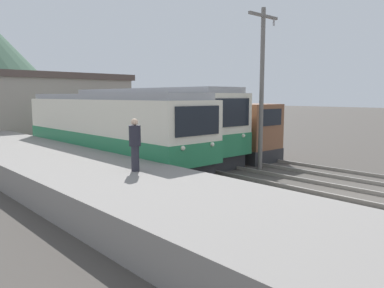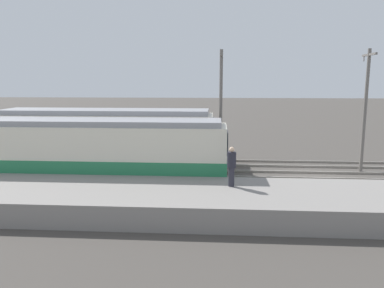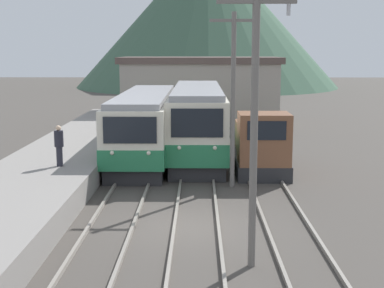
{
  "view_description": "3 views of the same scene",
  "coord_description": "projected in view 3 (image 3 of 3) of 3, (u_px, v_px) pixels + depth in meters",
  "views": [
    {
      "loc": [
        -12.32,
        -5.19,
        3.42
      ],
      "look_at": [
        -1.24,
        6.84,
        1.31
      ],
      "focal_mm": 35.0,
      "sensor_mm": 36.0,
      "label": 1
    },
    {
      "loc": [
        -21.22,
        5.49,
        5.47
      ],
      "look_at": [
        0.81,
        7.02,
        1.72
      ],
      "focal_mm": 35.0,
      "sensor_mm": 36.0,
      "label": 2
    },
    {
      "loc": [
        0.26,
        -16.94,
        5.75
      ],
      "look_at": [
        -0.03,
        6.75,
        1.6
      ],
      "focal_mm": 50.0,
      "sensor_mm": 36.0,
      "label": 3
    }
  ],
  "objects": [
    {
      "name": "commuter_train_center",
      "position": [
        197.0,
        124.0,
        29.25
      ],
      "size": [
        2.84,
        12.7,
        3.82
      ],
      "color": "#28282B",
      "rests_on": "ground"
    },
    {
      "name": "platform_left",
      "position": [
        2.0,
        212.0,
        17.67
      ],
      "size": [
        4.5,
        54.0,
        0.98
      ],
      "primitive_type": "cube",
      "color": "gray",
      "rests_on": "ground"
    },
    {
      "name": "person_on_platform",
      "position": [
        59.0,
        144.0,
        22.23
      ],
      "size": [
        0.38,
        0.38,
        1.72
      ],
      "color": "#282833",
      "rests_on": "platform_left"
    },
    {
      "name": "station_building",
      "position": [
        200.0,
        90.0,
        42.83
      ],
      "size": [
        12.6,
        6.3,
        5.25
      ],
      "color": "gray",
      "rests_on": "ground"
    },
    {
      "name": "catenary_mast_near",
      "position": [
        254.0,
        120.0,
        13.78
      ],
      "size": [
        2.0,
        0.2,
        7.31
      ],
      "color": "slate",
      "rests_on": "ground"
    },
    {
      "name": "catenary_mast_mid",
      "position": [
        233.0,
        94.0,
        22.22
      ],
      "size": [
        2.0,
        0.2,
        7.31
      ],
      "color": "slate",
      "rests_on": "ground"
    },
    {
      "name": "track_center",
      "position": [
        196.0,
        225.0,
        17.67
      ],
      "size": [
        1.54,
        60.0,
        0.14
      ],
      "color": "gray",
      "rests_on": "ground"
    },
    {
      "name": "ground_plane",
      "position": [
        190.0,
        227.0,
        17.68
      ],
      "size": [
        200.0,
        200.0,
        0.0
      ],
      "primitive_type": "plane",
      "color": "#47423D"
    },
    {
      "name": "commuter_train_left",
      "position": [
        146.0,
        127.0,
        28.91
      ],
      "size": [
        2.84,
        13.38,
        3.52
      ],
      "color": "#28282B",
      "rests_on": "ground"
    },
    {
      "name": "shunting_locomotive",
      "position": [
        259.0,
        146.0,
        25.8
      ],
      "size": [
        2.4,
        6.02,
        3.0
      ],
      "color": "#28282B",
      "rests_on": "ground"
    },
    {
      "name": "track_left",
      "position": [
        112.0,
        224.0,
        17.7
      ],
      "size": [
        1.54,
        60.0,
        0.14
      ],
      "color": "gray",
      "rests_on": "ground"
    },
    {
      "name": "mountain_backdrop",
      "position": [
        207.0,
        14.0,
        85.58
      ],
      "size": [
        41.84,
        41.84,
        23.02
      ],
      "color": "#3D5B47",
      "rests_on": "ground"
    },
    {
      "name": "track_right",
      "position": [
        287.0,
        225.0,
        17.63
      ],
      "size": [
        1.54,
        60.0,
        0.14
      ],
      "color": "gray",
      "rests_on": "ground"
    }
  ]
}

